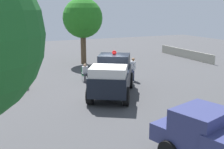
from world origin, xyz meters
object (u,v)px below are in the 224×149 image
object	(u,v)px
parked_pickup	(224,143)
oak_tree_left	(83,18)
spectator_seated	(85,72)
vintage_fire_truck	(112,75)
lawn_chair_near_truck	(85,73)
lawn_chair_by_car	(115,72)
spectator_standing	(133,68)

from	to	relation	value
parked_pickup	oak_tree_left	bearing A→B (deg)	174.02
spectator_seated	oak_tree_left	bearing A→B (deg)	161.68
vintage_fire_truck	oak_tree_left	world-z (taller)	oak_tree_left
parked_pickup	oak_tree_left	xyz separation A→B (m)	(-19.26, 2.02, 3.26)
lawn_chair_near_truck	lawn_chair_by_car	size ratio (longest dim) A/B	1.00
parked_pickup	spectator_standing	bearing A→B (deg)	164.85
lawn_chair_near_truck	lawn_chair_by_car	world-z (taller)	same
lawn_chair_by_car	spectator_seated	bearing A→B (deg)	-100.24
oak_tree_left	vintage_fire_truck	bearing A→B (deg)	-9.43
parked_pickup	vintage_fire_truck	bearing A→B (deg)	177.84
vintage_fire_truck	oak_tree_left	size ratio (longest dim) A/B	1.01
oak_tree_left	spectator_seated	bearing A→B (deg)	-18.32
lawn_chair_near_truck	oak_tree_left	size ratio (longest dim) A/B	0.17
vintage_fire_truck	lawn_chair_near_truck	xyz separation A→B (m)	(-3.80, -0.43, -0.61)
lawn_chair_near_truck	spectator_standing	size ratio (longest dim) A/B	0.61
parked_pickup	spectator_seated	world-z (taller)	parked_pickup
spectator_standing	oak_tree_left	world-z (taller)	oak_tree_left
parked_pickup	spectator_standing	world-z (taller)	parked_pickup
vintage_fire_truck	spectator_standing	world-z (taller)	vintage_fire_truck
lawn_chair_near_truck	lawn_chair_by_car	xyz separation A→B (m)	(0.53, 2.17, 0.00)
spectator_standing	vintage_fire_truck	bearing A→B (deg)	-49.01
lawn_chair_by_car	oak_tree_left	size ratio (longest dim) A/B	0.17
vintage_fire_truck	lawn_chair_near_truck	world-z (taller)	vintage_fire_truck
lawn_chair_by_car	oak_tree_left	distance (m)	7.73
spectator_standing	oak_tree_left	bearing A→B (deg)	-171.62
spectator_standing	oak_tree_left	size ratio (longest dim) A/B	0.27
vintage_fire_truck	spectator_standing	distance (m)	3.71
lawn_chair_near_truck	oak_tree_left	distance (m)	7.57
parked_pickup	lawn_chair_near_truck	distance (m)	12.99
lawn_chair_near_truck	spectator_seated	distance (m)	0.17
spectator_standing	oak_tree_left	xyz separation A→B (m)	(-7.64, -1.13, 3.29)
spectator_seated	oak_tree_left	distance (m)	7.63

